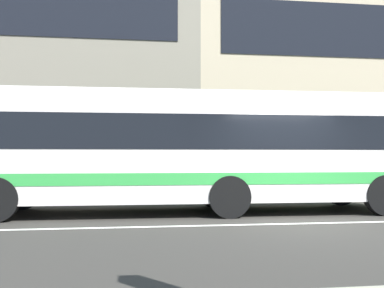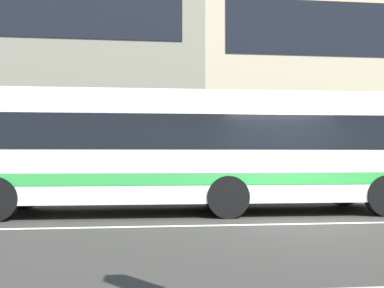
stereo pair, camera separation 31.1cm
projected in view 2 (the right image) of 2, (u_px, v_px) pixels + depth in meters
ground_plane at (297, 224)px, 9.55m from camera, size 160.00×160.00×0.00m
lane_centre_line at (297, 224)px, 9.55m from camera, size 60.00×0.16×0.01m
hedge_row_far at (324, 186)px, 15.70m from camera, size 14.20×1.10×0.85m
transit_bus at (194, 147)px, 11.63m from camera, size 11.20×2.82×3.06m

